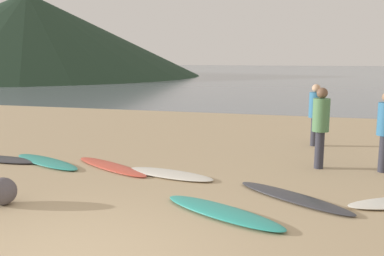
{
  "coord_description": "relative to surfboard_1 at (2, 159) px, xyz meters",
  "views": [
    {
      "loc": [
        2.59,
        -3.82,
        2.37
      ],
      "look_at": [
        -0.25,
        6.27,
        0.6
      ],
      "focal_mm": 39.5,
      "sensor_mm": 36.0,
      "label": 1
    }
  ],
  "objects": [
    {
      "name": "ground_plane",
      "position": [
        4.21,
        5.87,
        -0.14
      ],
      "size": [
        120.0,
        120.0,
        0.2
      ],
      "primitive_type": "cube",
      "color": "tan",
      "rests_on": "ground"
    },
    {
      "name": "ocean_water",
      "position": [
        4.21,
        59.52,
        -0.04
      ],
      "size": [
        140.0,
        100.0,
        0.01
      ],
      "primitive_type": "cube",
      "color": "slate",
      "rests_on": "ground"
    },
    {
      "name": "headland_hill",
      "position": [
        -27.12,
        38.05,
        5.02
      ],
      "size": [
        42.34,
        42.34,
        10.11
      ],
      "primitive_type": "cone",
      "color": "#1E3323",
      "rests_on": "ground"
    },
    {
      "name": "surfboard_1",
      "position": [
        0.0,
        0.0,
        0.0
      ],
      "size": [
        2.0,
        0.65,
        0.07
      ],
      "primitive_type": "ellipsoid",
      "rotation": [
        0.0,
        0.0,
        -0.06
      ],
      "color": "#333338",
      "rests_on": "ground"
    },
    {
      "name": "surfboard_2",
      "position": [
        1.14,
        0.05,
        0.0
      ],
      "size": [
        2.27,
        1.4,
        0.08
      ],
      "primitive_type": "ellipsoid",
      "rotation": [
        0.0,
        0.0,
        -0.42
      ],
      "color": "teal",
      "rests_on": "ground"
    },
    {
      "name": "surfboard_3",
      "position": [
        2.72,
        0.1,
        -0.0
      ],
      "size": [
        2.29,
        1.54,
        0.06
      ],
      "primitive_type": "ellipsoid",
      "rotation": [
        0.0,
        0.0,
        -0.5
      ],
      "color": "#D84C38",
      "rests_on": "ground"
    },
    {
      "name": "surfboard_4",
      "position": [
        4.13,
        -0.14,
        0.0
      ],
      "size": [
        2.03,
        1.0,
        0.08
      ],
      "primitive_type": "ellipsoid",
      "rotation": [
        0.0,
        0.0,
        -0.22
      ],
      "color": "silver",
      "rests_on": "ground"
    },
    {
      "name": "surfboard_5",
      "position": [
        5.59,
        -1.95,
        0.01
      ],
      "size": [
        2.2,
        1.45,
        0.1
      ],
      "primitive_type": "ellipsoid",
      "rotation": [
        0.0,
        0.0,
        -0.46
      ],
      "color": "teal",
      "rests_on": "ground"
    },
    {
      "name": "surfboard_6",
      "position": [
        6.59,
        -0.93,
        0.0
      ],
      "size": [
        2.15,
        1.64,
        0.08
      ],
      "primitive_type": "ellipsoid",
      "rotation": [
        0.0,
        0.0,
        -0.59
      ],
      "color": "#333338",
      "rests_on": "ground"
    },
    {
      "name": "person_1",
      "position": [
        6.94,
        3.68,
        0.94
      ],
      "size": [
        0.34,
        0.34,
        1.66
      ],
      "rotation": [
        0.0,
        0.0,
        2.92
      ],
      "color": "#2D2D38",
      "rests_on": "ground"
    },
    {
      "name": "person_3",
      "position": [
        7.03,
        1.29,
        0.99
      ],
      "size": [
        0.35,
        0.35,
        1.74
      ],
      "rotation": [
        0.0,
        0.0,
        5.09
      ],
      "color": "#2D2D38",
      "rests_on": "ground"
    },
    {
      "name": "beach_rock_near",
      "position": [
        2.07,
        -2.47,
        0.19
      ],
      "size": [
        0.45,
        0.45,
        0.45
      ],
      "primitive_type": "sphere",
      "color": "#524C51",
      "rests_on": "ground"
    }
  ]
}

